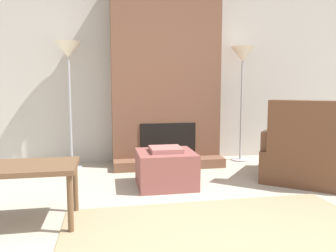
# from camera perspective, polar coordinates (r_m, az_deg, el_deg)

# --- Properties ---
(wall_back) EXTENTS (7.43, 0.06, 2.60)m
(wall_back) POSITION_cam_1_polar(r_m,az_deg,el_deg) (4.98, -1.04, 9.04)
(wall_back) COLOR #BCB7AD
(wall_back) RESTS_ON ground_plane
(fireplace) EXTENTS (1.52, 0.71, 2.60)m
(fireplace) POSITION_cam_1_polar(r_m,az_deg,el_deg) (4.72, -0.49, 8.71)
(fireplace) COLOR brown
(fireplace) RESTS_ON ground_plane
(ottoman) EXTENTS (0.63, 0.61, 0.44)m
(ottoman) POSITION_cam_1_polar(r_m,az_deg,el_deg) (3.68, -0.40, -7.34)
(ottoman) COLOR #8C4C47
(ottoman) RESTS_ON ground_plane
(armchair) EXTENTS (1.37, 1.39, 0.96)m
(armchair) POSITION_cam_1_polar(r_m,az_deg,el_deg) (4.21, 23.11, -5.04)
(armchair) COLOR brown
(armchair) RESTS_ON ground_plane
(side_table) EXTENTS (0.78, 0.52, 0.49)m
(side_table) POSITION_cam_1_polar(r_m,az_deg,el_deg) (2.84, -23.40, -7.48)
(side_table) COLOR brown
(side_table) RESTS_ON ground_plane
(floor_lamp_left) EXTENTS (0.35, 0.35, 1.70)m
(floor_lamp_left) POSITION_cam_1_polar(r_m,az_deg,el_deg) (4.64, -16.96, 11.22)
(floor_lamp_left) COLOR #ADADB2
(floor_lamp_left) RESTS_ON ground_plane
(floor_lamp_right) EXTENTS (0.35, 0.35, 1.69)m
(floor_lamp_right) POSITION_cam_1_polar(r_m,az_deg,el_deg) (5.02, 12.86, 10.86)
(floor_lamp_right) COLOR #ADADB2
(floor_lamp_right) RESTS_ON ground_plane
(area_rug) EXTENTS (2.44, 1.39, 0.01)m
(area_rug) POSITION_cam_1_polar(r_m,az_deg,el_deg) (2.63, 9.79, -17.95)
(area_rug) COLOR #9E8966
(area_rug) RESTS_ON ground_plane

